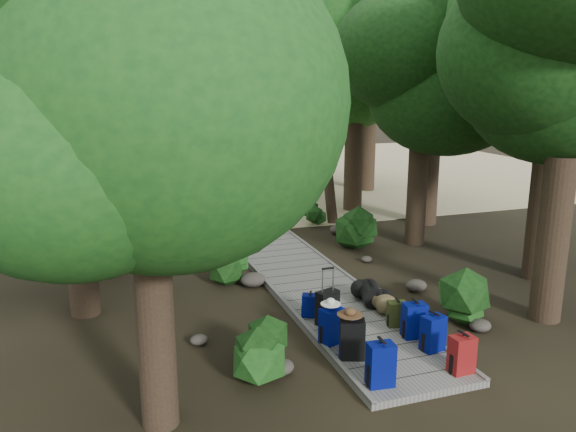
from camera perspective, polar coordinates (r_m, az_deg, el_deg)
name	(u,v)px	position (r m, az deg, el deg)	size (l,w,h in m)	color
ground	(310,286)	(12.92, 2.26, -7.07)	(120.00, 120.00, 0.00)	black
sand_beach	(193,177)	(28.00, -9.63, 3.93)	(40.00, 22.00, 0.02)	#CAB188
boardwalk	(295,270)	(13.78, 0.76, -5.47)	(2.00, 12.00, 0.12)	gray
backpack_left_a	(381,362)	(8.67, 9.40, -14.44)	(0.39, 0.28, 0.74)	navy
backpack_left_b	(352,337)	(9.39, 6.55, -12.10)	(0.40, 0.28, 0.73)	black
backpack_left_c	(332,324)	(9.86, 4.44, -10.86)	(0.38, 0.27, 0.70)	navy
backpack_left_d	(310,304)	(10.93, 2.29, -8.94)	(0.32, 0.23, 0.48)	navy
backpack_right_a	(462,352)	(9.32, 17.25, -13.09)	(0.37, 0.26, 0.66)	maroon
backpack_right_b	(433,331)	(9.89, 14.53, -11.27)	(0.38, 0.26, 0.68)	navy
backpack_right_c	(414,319)	(10.29, 12.72, -10.13)	(0.40, 0.29, 0.69)	navy
backpack_right_d	(397,312)	(10.70, 11.01, -9.60)	(0.34, 0.24, 0.52)	#3A4018
duffel_right_khaki	(380,300)	(11.42, 9.36, -8.45)	(0.36, 0.54, 0.36)	brown
duffel_right_black	(371,294)	(11.65, 8.43, -7.81)	(0.42, 0.67, 0.42)	black
suitcase_on_boardwalk	(327,308)	(10.57, 4.02, -9.27)	(0.42, 0.23, 0.65)	black
lone_suitcase_on_sand	(239,202)	(20.18, -4.96, 1.38)	(0.40, 0.23, 0.63)	black
hat_brown	(350,311)	(9.24, 6.33, -9.59)	(0.43, 0.43, 0.13)	#51351E
hat_white	(331,301)	(9.71, 4.36, -8.61)	(0.35, 0.35, 0.12)	silver
kayak	(127,199)	(22.31, -16.02, 1.68)	(0.75, 3.42, 0.34)	#A1190D
sun_lounger	(297,186)	(23.58, 0.91, 3.08)	(0.56, 1.74, 0.56)	silver
tree_right_a	(568,100)	(11.41, 26.59, 10.45)	(5.04, 5.04, 8.41)	black
tree_right_b	(556,81)	(13.95, 25.59, 12.24)	(5.09, 5.09, 9.09)	black
tree_right_c	(422,103)	(15.99, 13.43, 11.07)	(4.59, 4.59, 7.94)	black
tree_right_d	(434,52)	(18.52, 14.60, 15.87)	(5.95, 5.95, 10.90)	black
tree_right_e	(356,75)	(20.13, 6.91, 14.01)	(5.30, 5.30, 9.54)	black
tree_right_f	(370,83)	(24.06, 8.35, 13.25)	(5.06, 5.06, 9.04)	black
tree_left_a	(146,164)	(7.05, -14.22, 5.18)	(4.27, 4.27, 7.11)	black
tree_left_b	(68,104)	(11.26, -21.46, 10.58)	(4.60, 4.60, 8.28)	black
tree_left_c	(96,89)	(13.70, -18.88, 12.09)	(5.03, 5.03, 8.74)	black
tree_back_a	(154,72)	(26.35, -13.47, 14.07)	(5.78, 5.78, 10.00)	black
tree_back_b	(218,60)	(27.89, -7.12, 15.50)	(6.27, 6.27, 11.19)	black
tree_back_c	(297,84)	(28.09, 0.95, 13.31)	(4.98, 4.98, 8.97)	black
tree_back_d	(63,104)	(25.17, -21.92, 10.54)	(4.42, 4.42, 7.37)	black
palm_right_a	(335,98)	(18.35, 4.84, 11.83)	(4.73, 4.73, 8.07)	#143A10
palm_right_b	(326,88)	(24.66, 3.89, 12.84)	(4.45, 4.45, 8.60)	#143A10
palm_right_c	(264,116)	(25.49, -2.46, 10.14)	(3.88, 3.88, 6.17)	#143A10
palm_left_a	(88,132)	(18.10, -19.66, 8.06)	(3.87, 3.87, 6.16)	#143A10
rock_left_a	(281,367)	(9.21, -0.75, -15.09)	(0.43, 0.39, 0.24)	#4C473F
rock_left_b	(199,340)	(10.27, -9.04, -12.31)	(0.32, 0.29, 0.18)	#4C473F
rock_left_c	(253,280)	(12.84, -3.58, -6.47)	(0.57, 0.51, 0.31)	#4C473F
rock_left_d	(196,254)	(15.16, -9.38, -3.79)	(0.30, 0.27, 0.17)	#4C473F
rock_right_a	(480,325)	(11.22, 18.93, -10.47)	(0.42, 0.37, 0.23)	#4C473F
rock_right_b	(416,286)	(12.86, 12.89, -6.90)	(0.47, 0.43, 0.26)	#4C473F
rock_right_c	(367,259)	(14.65, 7.99, -4.36)	(0.29, 0.27, 0.16)	#4C473F
rock_right_d	(338,230)	(17.21, 5.15, -1.38)	(0.52, 0.47, 0.29)	#4C473F
shrub_left_a	(265,348)	(9.07, -2.37, -13.24)	(0.99, 0.99, 0.89)	#144517
shrub_left_b	(228,263)	(13.12, -6.12, -4.74)	(1.00, 1.00, 0.90)	#144517
shrub_left_c	(161,231)	(16.05, -12.73, -1.52)	(1.06, 1.06, 0.96)	#144517
shrub_right_a	(460,297)	(11.39, 17.04, -7.87)	(1.11, 1.11, 1.00)	#144517
shrub_right_b	(358,228)	(15.68, 7.14, -1.20)	(1.32, 1.32, 1.19)	#144517
shrub_right_c	(315,215)	(18.16, 2.73, 0.15)	(0.80, 0.80, 0.72)	#144517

